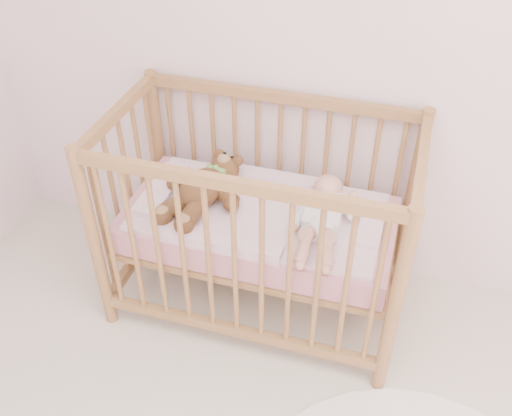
% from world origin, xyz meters
% --- Properties ---
extents(wall_back, '(4.00, 0.02, 2.70)m').
position_xyz_m(wall_back, '(0.00, 2.00, 1.35)').
color(wall_back, white).
rests_on(wall_back, floor).
extents(crib, '(1.36, 0.76, 1.00)m').
position_xyz_m(crib, '(-0.47, 1.60, 0.50)').
color(crib, '#A07344').
rests_on(crib, floor).
extents(mattress, '(1.22, 0.62, 0.13)m').
position_xyz_m(mattress, '(-0.47, 1.60, 0.49)').
color(mattress, pink).
rests_on(mattress, crib).
extents(blanket, '(1.10, 0.58, 0.06)m').
position_xyz_m(blanket, '(-0.47, 1.60, 0.56)').
color(blanket, '#ECA3BD').
rests_on(blanket, mattress).
extents(baby, '(0.33, 0.62, 0.14)m').
position_xyz_m(baby, '(-0.18, 1.58, 0.64)').
color(baby, silver).
rests_on(baby, blanket).
extents(teddy_bear, '(0.52, 0.64, 0.16)m').
position_xyz_m(teddy_bear, '(-0.74, 1.58, 0.65)').
color(teddy_bear, brown).
rests_on(teddy_bear, blanket).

